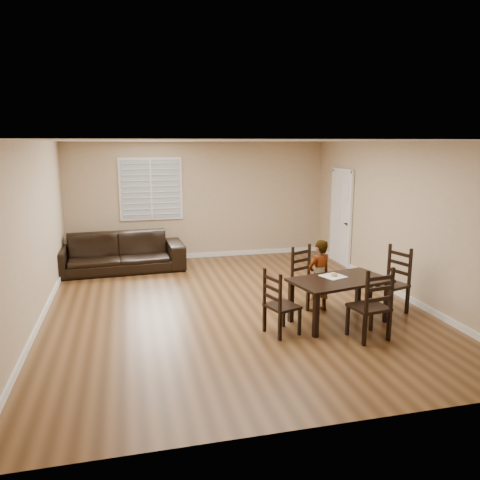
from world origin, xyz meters
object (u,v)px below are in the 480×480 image
chair_near (303,278)px  chair_right (395,282)px  chair_far (375,308)px  dining_table (340,285)px  donut (334,275)px  chair_left (276,306)px  child (319,276)px  sofa (119,252)px

chair_near → chair_right: bearing=-50.6°
chair_near → chair_far: bearing=-101.3°
dining_table → chair_far: size_ratio=1.51×
chair_far → donut: 0.97m
chair_left → child: child is taller
dining_table → donut: (-0.02, 0.16, 0.11)m
chair_near → child: size_ratio=0.85×
donut → chair_left: bearing=-158.9°
chair_far → sofa: chair_far is taller
chair_near → chair_far: chair_far is taller
dining_table → chair_left: (-1.08, -0.25, -0.16)m
chair_left → sofa: chair_left is taller
dining_table → sofa: size_ratio=0.58×
chair_right → child: child is taller
donut → sofa: sofa is taller
chair_far → dining_table: bearing=-87.4°
chair_near → sofa: bearing=112.5°
child → donut: (0.09, -0.35, 0.11)m
chair_left → chair_far: bearing=-131.3°
donut → dining_table: bearing=-84.1°
chair_far → chair_left: (-1.24, 0.52, -0.05)m
chair_left → chair_right: 2.23m
chair_left → chair_right: size_ratio=0.89×
dining_table → chair_near: bearing=91.5°
dining_table → child: (-0.11, 0.51, 0.00)m
chair_right → chair_left: bearing=-95.3°
chair_far → child: 1.31m
dining_table → chair_far: bearing=-90.5°
chair_near → child: 0.43m
chair_left → sofa: size_ratio=0.35×
child → sofa: (-3.15, 3.26, -0.19)m
chair_right → sofa: (-4.35, 3.53, -0.08)m
chair_far → chair_left: bearing=-32.0°
chair_far → donut: bearing=-88.4°
chair_near → sofa: chair_near is taller
chair_left → chair_right: (2.17, 0.50, 0.05)m
dining_table → chair_near: size_ratio=1.59×
sofa → chair_far: bearing=-56.0°
chair_left → donut: 1.17m
donut → sofa: bearing=131.9°
chair_right → donut: bearing=-103.6°
chair_right → chair_near: bearing=-134.6°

